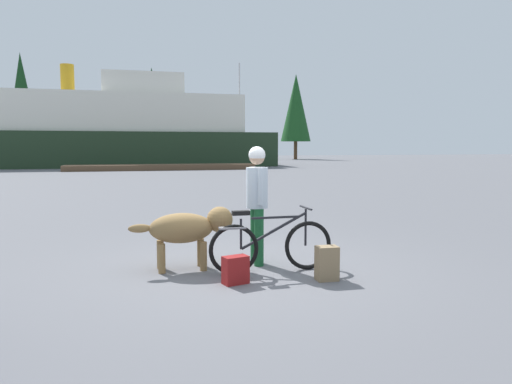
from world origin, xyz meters
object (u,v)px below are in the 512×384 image
bicycle (271,245)px  ferry_boat (112,132)px  sailboat_moored (240,159)px  person_cyclist (257,193)px  backpack (327,263)px  dog (188,228)px  handbag_pannier (236,270)px

bicycle → ferry_boat: size_ratio=0.06×
bicycle → sailboat_moored: sailboat_moored is taller
person_cyclist → backpack: bearing=-58.6°
dog → handbag_pannier: size_ratio=4.11×
backpack → ferry_boat: size_ratio=0.02×
dog → ferry_boat: bearing=93.1°
handbag_pannier → ferry_boat: size_ratio=0.01×
handbag_pannier → ferry_boat: (-2.46, 37.73, 2.80)m
person_cyclist → dog: 1.12m
dog → ferry_boat: 36.97m
person_cyclist → backpack: (0.66, -1.08, -0.83)m
person_cyclist → handbag_pannier: size_ratio=4.88×
ferry_boat → person_cyclist: bearing=-85.3°
person_cyclist → ferry_boat: size_ratio=0.06×
bicycle → handbag_pannier: (-0.60, -0.44, -0.20)m
bicycle → ferry_boat: bearing=94.7°
bicycle → backpack: 0.85m
ferry_boat → backpack: bearing=-84.5°
dog → sailboat_moored: bearing=75.9°
bicycle → backpack: bearing=-44.6°
dog → handbag_pannier: (0.48, -0.89, -0.41)m
backpack → sailboat_moored: size_ratio=0.05×
dog → backpack: 2.01m
ferry_boat → handbag_pannier: bearing=-86.3°
handbag_pannier → ferry_boat: bearing=93.7°
ferry_boat → sailboat_moored: sailboat_moored is taller
sailboat_moored → handbag_pannier: bearing=-103.1°
bicycle → handbag_pannier: bicycle is taller
dog → sailboat_moored: (9.32, 36.99, -0.06)m
backpack → handbag_pannier: 1.20m
backpack → handbag_pannier: size_ratio=1.26×
backpack → ferry_boat: ferry_boat is taller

